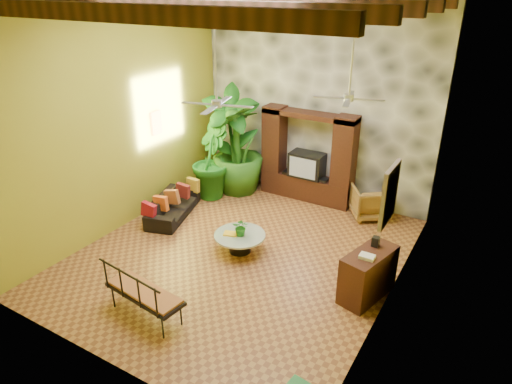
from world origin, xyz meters
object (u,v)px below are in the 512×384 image
Objects in this scene: ceiling_fan_front at (216,92)px; sofa at (173,206)px; side_console at (368,275)px; tall_plant_a at (232,139)px; wicker_armchair at (370,202)px; coffee_table at (240,240)px; tall_plant_b at (210,159)px; entertainment_center at (307,163)px; iron_bench at (141,292)px; ceiling_fan_back at (350,86)px; tall_plant_c at (238,148)px.

sofa is (-2.10, 1.00, -3.14)m from ceiling_fan_front.
sofa is 4.99m from side_console.
tall_plant_a is (-1.75, 3.05, -2.01)m from ceiling_fan_front.
ceiling_fan_front reaches higher than sofa.
wicker_armchair reaches higher than coffee_table.
ceiling_fan_front is 3.94m from tall_plant_b.
side_console is (2.85, 0.36, -2.95)m from ceiling_fan_front.
entertainment_center is 1.58× the size of iron_bench.
ceiling_fan_back is 1.65× the size of side_console.
tall_plant_a is 0.29m from tall_plant_c.
entertainment_center is at bearing 93.63° from iron_bench.
side_console is (2.73, -0.11, 0.19)m from coffee_table.
ceiling_fan_back is 4.33m from tall_plant_a.
iron_bench is (-0.26, -2.58, 0.28)m from coffee_table.
ceiling_fan_front is 1.65× the size of side_console.
ceiling_fan_back reaches higher than entertainment_center.
wicker_armchair is (1.75, -0.19, -0.58)m from entertainment_center.
entertainment_center is at bearing 144.49° from side_console.
entertainment_center is 2.05m from tall_plant_a.
sofa is at bearing -105.38° from tall_plant_c.
ceiling_fan_back is 3.49m from wicker_armchair.
wicker_armchair is 0.41× the size of tall_plant_b.
ceiling_fan_front is at bearing 93.19° from iron_bench.
ceiling_fan_back is 0.78× the size of tall_plant_c.
tall_plant_b is at bearing 171.64° from side_console.
tall_plant_b is (-2.20, -1.12, 0.05)m from entertainment_center.
ceiling_fan_front is 1.03× the size of sofa.
ceiling_fan_back reaches higher than tall_plant_c.
entertainment_center is 5.67m from iron_bench.
tall_plant_c is at bearing -5.39° from tall_plant_a.
sofa is 1.61m from tall_plant_b.
entertainment_center is at bearing -59.17° from sofa.
tall_plant_b is (-3.94, -0.93, 0.64)m from wicker_armchair.
wicker_armchair is 4.10m from tall_plant_b.
ceiling_fan_front reaches higher than tall_plant_c.
tall_plant_c is (0.21, -0.02, -0.20)m from tall_plant_a.
ceiling_fan_front is 0.67× the size of tall_plant_a.
side_console is at bearing -50.12° from entertainment_center.
coffee_table is at bearing 23.86° from wicker_armchair.
tall_plant_a is at bearing 164.34° from side_console.
tall_plant_b is 1.34× the size of iron_bench.
sofa is 1.61× the size of side_console.
wicker_armchair is (0.15, 1.75, -3.02)m from ceiling_fan_back.
ceiling_fan_front reaches higher than tall_plant_b.
coffee_table is 0.70× the size of iron_bench.
ceiling_fan_front is 4.05m from tall_plant_a.
tall_plant_c reaches higher than wicker_armchair.
tall_plant_a is 1.84× the size of iron_bench.
tall_plant_b is at bearing -153.01° from entertainment_center.
ceiling_fan_back is at bearing -50.43° from entertainment_center.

